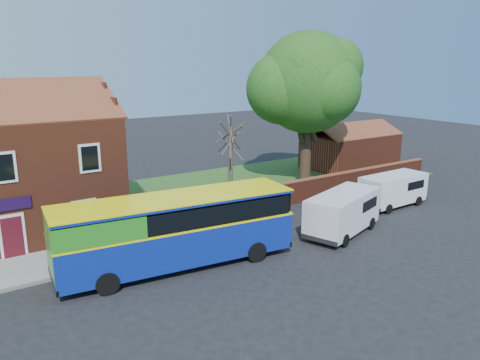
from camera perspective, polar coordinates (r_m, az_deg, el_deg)
ground at (r=21.21m, az=-3.02°, el=-12.13°), size 120.00×120.00×0.00m
pavement at (r=24.19m, az=-25.09°, el=-9.93°), size 18.00×3.50×0.12m
kerb at (r=22.60m, az=-24.37°, el=-11.55°), size 18.00×0.15×0.14m
grass_strip at (r=38.25m, az=3.81°, el=0.00°), size 26.00×12.00×0.04m
boundary_wall at (r=33.65m, az=10.04°, el=-0.78°), size 22.00×0.38×1.60m
outbuilding at (r=43.86m, az=13.26°, el=3.62°), size 8.20×5.06×4.17m
bus at (r=21.93m, az=-8.67°, el=-5.91°), size 11.37×3.92×3.39m
van_near at (r=26.75m, az=12.43°, el=-3.75°), size 5.71×3.68×2.33m
van_far at (r=32.73m, az=18.16°, el=-1.03°), size 4.89×2.12×2.13m
large_tree at (r=36.18m, az=8.17°, el=11.31°), size 9.58×7.58×11.68m
bare_tree at (r=30.64m, az=-1.17°, el=2.13°), size 2.18×2.60×5.82m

